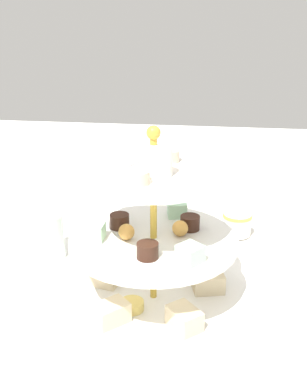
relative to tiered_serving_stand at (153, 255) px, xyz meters
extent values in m
plane|color=white|center=(0.00, 0.00, -0.08)|extent=(2.40, 2.40, 0.00)
cylinder|color=white|center=(0.00, 0.00, -0.08)|extent=(0.31, 0.31, 0.01)
cylinder|color=white|center=(0.00, 0.00, 0.02)|extent=(0.25, 0.25, 0.01)
cylinder|color=white|center=(0.00, 0.00, 0.13)|extent=(0.20, 0.20, 0.01)
cylinder|color=gold|center=(0.00, 0.00, 0.05)|extent=(0.01, 0.01, 0.27)
sphere|color=gold|center=(0.00, 0.00, 0.19)|extent=(0.02, 0.02, 0.02)
cube|color=beige|center=(0.07, -0.05, -0.06)|extent=(0.06, 0.06, 0.03)
cube|color=beige|center=(0.07, 0.05, -0.06)|extent=(0.06, 0.06, 0.03)
cube|color=beige|center=(-0.03, 0.08, -0.06)|extent=(0.04, 0.05, 0.03)
cube|color=beige|center=(-0.09, 0.00, -0.06)|extent=(0.06, 0.05, 0.03)
cube|color=beige|center=(-0.03, -0.08, -0.06)|extent=(0.04, 0.05, 0.03)
cylinder|color=#E5C660|center=(0.04, -0.03, -0.07)|extent=(0.04, 0.04, 0.01)
cylinder|color=#381E14|center=(-0.03, -0.06, 0.04)|extent=(0.03, 0.03, 0.02)
cylinder|color=#381E14|center=(0.06, 0.00, 0.04)|extent=(0.03, 0.03, 0.02)
cylinder|color=#381E14|center=(-0.04, 0.05, 0.04)|extent=(0.03, 0.03, 0.02)
cube|color=#B2E5BC|center=(0.07, 0.06, 0.04)|extent=(0.04, 0.04, 0.02)
cube|color=#B2E5BC|center=(-0.08, 0.03, 0.04)|extent=(0.04, 0.04, 0.02)
cube|color=#B2E5BC|center=(0.02, -0.09, 0.04)|extent=(0.03, 0.03, 0.02)
sphere|color=gold|center=(-0.01, 0.04, 0.04)|extent=(0.02, 0.02, 0.02)
sphere|color=gold|center=(0.01, -0.04, 0.04)|extent=(0.02, 0.02, 0.02)
cylinder|color=beige|center=(0.05, -0.02, 0.14)|extent=(0.03, 0.03, 0.02)
cylinder|color=beige|center=(-0.05, 0.02, 0.14)|extent=(0.03, 0.03, 0.02)
cylinder|color=white|center=(0.01, 0.01, 0.15)|extent=(0.04, 0.04, 0.04)
cube|color=silver|center=(-0.04, -0.03, 0.13)|extent=(0.09, 0.05, 0.00)
cube|color=silver|center=(0.04, -0.03, 0.13)|extent=(0.09, 0.04, 0.00)
cylinder|color=silver|center=(0.20, 0.18, -0.03)|extent=(0.07, 0.07, 0.12)
cylinder|color=silver|center=(-0.27, -0.01, -0.04)|extent=(0.06, 0.06, 0.08)
cylinder|color=white|center=(-0.25, 0.14, -0.08)|extent=(0.09, 0.09, 0.01)
cylinder|color=white|center=(-0.25, 0.14, -0.05)|extent=(0.06, 0.06, 0.04)
cylinder|color=gold|center=(-0.25, 0.14, -0.04)|extent=(0.06, 0.06, 0.01)
cylinder|color=silver|center=(-0.12, -0.21, -0.04)|extent=(0.06, 0.06, 0.08)
camera|label=1|loc=(0.64, 0.08, 0.35)|focal=44.98mm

